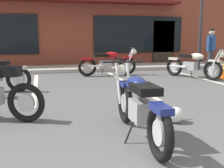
{
  "coord_description": "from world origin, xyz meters",
  "views": [
    {
      "loc": [
        -1.11,
        -1.04,
        1.37
      ],
      "look_at": [
        0.05,
        3.61,
        0.55
      ],
      "focal_mm": 44.99,
      "sensor_mm": 36.0,
      "label": 1
    }
  ],
  "objects_px": {
    "motorcycle_foreground_classic": "(139,104)",
    "motorcycle_black_cruiser": "(193,64)",
    "person_in_shorts_foreground": "(211,47)",
    "motorcycle_red_sportbike": "(108,62)",
    "traffic_cone": "(224,71)",
    "helmet_on_pavement": "(175,115)"
  },
  "relations": [
    {
      "from": "motorcycle_black_cruiser",
      "to": "helmet_on_pavement",
      "type": "relative_size",
      "value": 7.38
    },
    {
      "from": "person_in_shorts_foreground",
      "to": "helmet_on_pavement",
      "type": "xyz_separation_m",
      "value": [
        -4.23,
        -5.56,
        -0.82
      ]
    },
    {
      "from": "traffic_cone",
      "to": "motorcycle_black_cruiser",
      "type": "bearing_deg",
      "value": 162.93
    },
    {
      "from": "person_in_shorts_foreground",
      "to": "traffic_cone",
      "type": "bearing_deg",
      "value": -107.88
    },
    {
      "from": "motorcycle_foreground_classic",
      "to": "person_in_shorts_foreground",
      "type": "bearing_deg",
      "value": 50.26
    },
    {
      "from": "person_in_shorts_foreground",
      "to": "motorcycle_foreground_classic",
      "type": "bearing_deg",
      "value": -129.74
    },
    {
      "from": "motorcycle_foreground_classic",
      "to": "motorcycle_black_cruiser",
      "type": "distance_m",
      "value": 5.98
    },
    {
      "from": "motorcycle_black_cruiser",
      "to": "person_in_shorts_foreground",
      "type": "height_order",
      "value": "person_in_shorts_foreground"
    },
    {
      "from": "person_in_shorts_foreground",
      "to": "helmet_on_pavement",
      "type": "height_order",
      "value": "person_in_shorts_foreground"
    },
    {
      "from": "helmet_on_pavement",
      "to": "traffic_cone",
      "type": "distance_m",
      "value": 5.48
    },
    {
      "from": "motorcycle_black_cruiser",
      "to": "traffic_cone",
      "type": "height_order",
      "value": "motorcycle_black_cruiser"
    },
    {
      "from": "motorcycle_red_sportbike",
      "to": "motorcycle_foreground_classic",
      "type": "bearing_deg",
      "value": -99.42
    },
    {
      "from": "person_in_shorts_foreground",
      "to": "motorcycle_red_sportbike",
      "type": "bearing_deg",
      "value": 179.71
    },
    {
      "from": "motorcycle_foreground_classic",
      "to": "traffic_cone",
      "type": "bearing_deg",
      "value": 44.81
    },
    {
      "from": "motorcycle_black_cruiser",
      "to": "helmet_on_pavement",
      "type": "distance_m",
      "value": 5.13
    },
    {
      "from": "motorcycle_foreground_classic",
      "to": "person_in_shorts_foreground",
      "type": "height_order",
      "value": "person_in_shorts_foreground"
    },
    {
      "from": "motorcycle_red_sportbike",
      "to": "traffic_cone",
      "type": "height_order",
      "value": "motorcycle_red_sportbike"
    },
    {
      "from": "motorcycle_foreground_classic",
      "to": "motorcycle_black_cruiser",
      "type": "relative_size",
      "value": 1.1
    },
    {
      "from": "motorcycle_red_sportbike",
      "to": "traffic_cone",
      "type": "relative_size",
      "value": 3.97
    },
    {
      "from": "motorcycle_foreground_classic",
      "to": "traffic_cone",
      "type": "xyz_separation_m",
      "value": [
        4.53,
        4.5,
        -0.2
      ]
    },
    {
      "from": "motorcycle_red_sportbike",
      "to": "motorcycle_black_cruiser",
      "type": "xyz_separation_m",
      "value": [
        2.57,
        -1.28,
        0.0
      ]
    },
    {
      "from": "motorcycle_foreground_classic",
      "to": "motorcycle_black_cruiser",
      "type": "height_order",
      "value": "same"
    }
  ]
}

